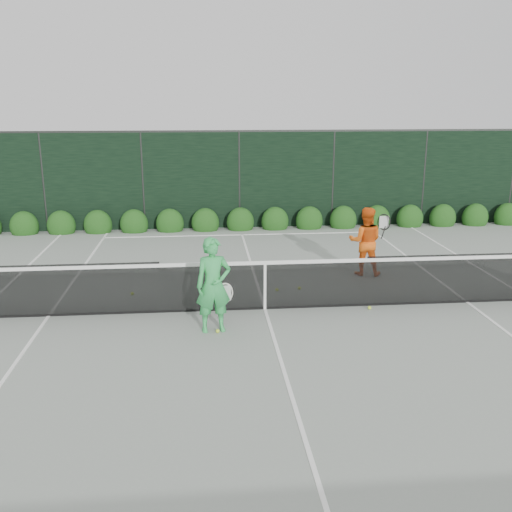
{
  "coord_description": "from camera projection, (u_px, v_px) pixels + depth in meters",
  "views": [
    {
      "loc": [
        -1.15,
        -10.4,
        3.94
      ],
      "look_at": [
        -0.15,
        0.3,
        1.0
      ],
      "focal_mm": 40.0,
      "sensor_mm": 36.0,
      "label": 1
    }
  ],
  "objects": [
    {
      "name": "ground",
      "position": [
        265.0,
        309.0,
        11.14
      ],
      "size": [
        80.0,
        80.0,
        0.0
      ],
      "primitive_type": "plane",
      "color": "gray",
      "rests_on": "ground"
    },
    {
      "name": "tennis_net",
      "position": [
        264.0,
        283.0,
        10.99
      ],
      "size": [
        12.9,
        0.1,
        1.07
      ],
      "color": "black",
      "rests_on": "ground"
    },
    {
      "name": "player_woman",
      "position": [
        213.0,
        285.0,
        9.89
      ],
      "size": [
        0.69,
        0.49,
        1.69
      ],
      "rotation": [
        0.0,
        0.0,
        0.15
      ],
      "color": "green",
      "rests_on": "ground"
    },
    {
      "name": "player_man",
      "position": [
        365.0,
        241.0,
        13.16
      ],
      "size": [
        0.94,
        0.78,
        1.59
      ],
      "rotation": [
        0.0,
        0.0,
        2.88
      ],
      "color": "orange",
      "rests_on": "ground"
    },
    {
      "name": "court_lines",
      "position": [
        265.0,
        309.0,
        11.13
      ],
      "size": [
        11.03,
        23.83,
        0.01
      ],
      "color": "white",
      "rests_on": "ground"
    },
    {
      "name": "windscreen_fence",
      "position": [
        286.0,
        276.0,
        8.13
      ],
      "size": [
        32.0,
        21.07,
        3.06
      ],
      "color": "black",
      "rests_on": "ground"
    },
    {
      "name": "hedge_row",
      "position": [
        240.0,
        222.0,
        17.94
      ],
      "size": [
        31.66,
        0.65,
        0.94
      ],
      "color": "#12380F",
      "rests_on": "ground"
    },
    {
      "name": "tennis_balls",
      "position": [
        259.0,
        301.0,
        11.5
      ],
      "size": [
        4.78,
        2.28,
        0.07
      ],
      "color": "#C8EB34",
      "rests_on": "ground"
    }
  ]
}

